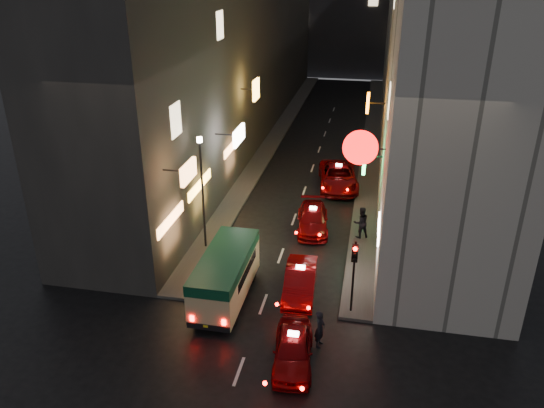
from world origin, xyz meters
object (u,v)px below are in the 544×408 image
Objects in this scene: taxi_near at (293,347)px; traffic_light at (354,263)px; minibus at (226,272)px; lamp_post at (202,186)px; pedestrian_crossing at (320,327)px.

taxi_near is 4.53m from traffic_light.
minibus is 5.88m from traffic_light.
traffic_light is at bearing 60.07° from taxi_near.
lamp_post reaches higher than taxi_near.
minibus is at bearing -61.36° from lamp_post.
taxi_near is 1.41× the size of traffic_light.
lamp_post is at bearing 127.33° from taxi_near.
taxi_near is at bearing -52.67° from lamp_post.
minibus is at bearing 74.17° from pedestrian_crossing.
minibus is at bearing 135.84° from taxi_near.
traffic_light is at bearing -0.66° from minibus.
lamp_post is (-7.07, 6.86, 2.78)m from pedestrian_crossing.
pedestrian_crossing is (0.91, 1.21, 0.19)m from taxi_near.
lamp_post reaches higher than minibus.
pedestrian_crossing reaches higher than taxi_near.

